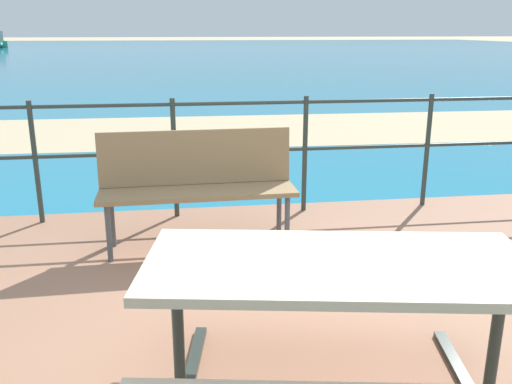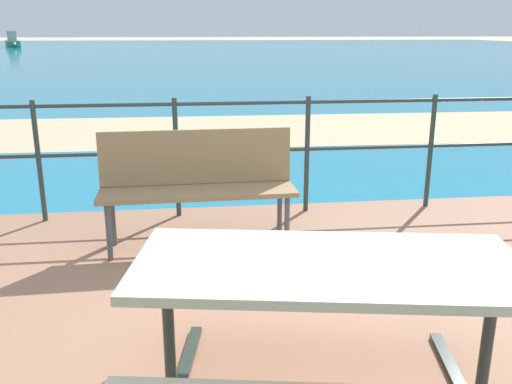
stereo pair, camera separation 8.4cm
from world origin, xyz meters
name	(u,v)px [view 1 (the left image)]	position (x,y,z in m)	size (l,w,h in m)	color
ground_plane	(295,371)	(0.00, 0.00, 0.00)	(240.00, 240.00, 0.00)	tan
patio_paving	(295,366)	(0.00, 0.00, 0.03)	(6.40, 5.20, 0.06)	#996B51
sea_water	(183,52)	(0.00, 40.00, 0.01)	(90.00, 90.00, 0.01)	teal
beach_strip	(210,130)	(0.00, 7.07, 0.01)	(54.00, 3.14, 0.01)	tan
picnic_table	(337,300)	(0.07, -0.44, 0.63)	(1.78, 1.62, 0.75)	#BCAD93
park_bench	(197,178)	(-0.42, 1.68, 0.60)	(1.49, 0.44, 0.90)	#8C704C
railing_fence	(241,142)	(0.00, 2.39, 0.73)	(5.94, 0.04, 1.07)	#2D3833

